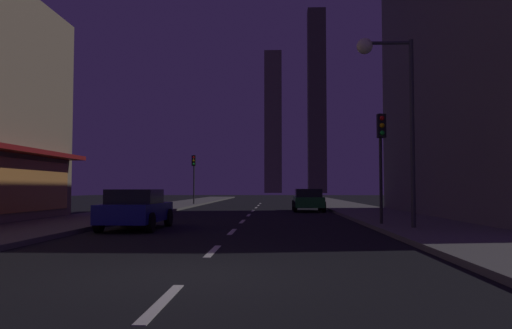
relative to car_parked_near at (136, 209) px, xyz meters
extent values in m
cube|color=black|center=(3.60, 22.65, -0.79)|extent=(78.00, 136.00, 0.10)
cube|color=#605E59|center=(10.60, 22.65, -0.67)|extent=(4.00, 76.00, 0.15)
cube|color=#605E59|center=(-3.40, 22.65, -0.67)|extent=(4.00, 76.00, 0.15)
cube|color=silver|center=(3.60, -11.35, -0.73)|extent=(0.16, 2.20, 0.01)
cube|color=silver|center=(3.60, -6.15, -0.73)|extent=(0.16, 2.20, 0.01)
cube|color=silver|center=(3.60, -0.95, -0.73)|extent=(0.16, 2.20, 0.01)
cube|color=silver|center=(3.60, 4.25, -0.73)|extent=(0.16, 2.20, 0.01)
cube|color=silver|center=(3.60, 9.45, -0.73)|extent=(0.16, 2.20, 0.01)
cube|color=silver|center=(3.60, 14.65, -0.73)|extent=(0.16, 2.20, 0.01)
cube|color=silver|center=(3.60, 19.85, -0.73)|extent=(0.16, 2.20, 0.01)
cube|color=silver|center=(3.60, 25.05, -0.73)|extent=(0.16, 2.20, 0.01)
cube|color=silver|center=(3.60, 30.25, -0.73)|extent=(0.16, 2.20, 0.01)
cube|color=#5F5A47|center=(4.35, 143.39, 22.58)|extent=(5.67, 5.05, 46.64)
cube|color=#454134|center=(18.16, 136.41, 28.27)|extent=(5.61, 5.18, 58.03)
cube|color=navy|center=(0.00, 0.05, -0.13)|extent=(1.80, 4.20, 0.65)
cube|color=black|center=(0.00, -0.15, 0.43)|extent=(1.64, 2.00, 0.55)
cylinder|color=black|center=(-0.88, 1.45, -0.40)|extent=(0.22, 0.68, 0.68)
cylinder|color=black|center=(0.88, 1.45, -0.40)|extent=(0.22, 0.68, 0.68)
cylinder|color=black|center=(-0.88, -1.35, -0.40)|extent=(0.22, 0.68, 0.68)
cylinder|color=black|center=(0.88, -1.35, -0.40)|extent=(0.22, 0.68, 0.68)
sphere|color=white|center=(-0.55, 2.10, -0.08)|extent=(0.18, 0.18, 0.18)
sphere|color=white|center=(0.55, 2.10, -0.08)|extent=(0.18, 0.18, 0.18)
cube|color=#1E722D|center=(7.20, 14.29, -0.13)|extent=(1.80, 4.20, 0.65)
cube|color=black|center=(7.20, 14.09, 0.43)|extent=(1.64, 2.00, 0.55)
cylinder|color=black|center=(6.32, 15.69, -0.40)|extent=(0.22, 0.68, 0.68)
cylinder|color=black|center=(8.08, 15.69, -0.40)|extent=(0.22, 0.68, 0.68)
cylinder|color=black|center=(6.32, 12.89, -0.40)|extent=(0.22, 0.68, 0.68)
cylinder|color=black|center=(8.08, 12.89, -0.40)|extent=(0.22, 0.68, 0.68)
sphere|color=white|center=(6.65, 16.34, -0.08)|extent=(0.18, 0.18, 0.18)
sphere|color=white|center=(7.75, 16.34, -0.08)|extent=(0.18, 0.18, 0.18)
cylinder|color=red|center=(-2.30, 6.82, -0.32)|extent=(0.22, 0.22, 0.55)
sphere|color=red|center=(-2.30, 6.82, -0.04)|extent=(0.21, 0.21, 0.21)
cylinder|color=red|center=(-2.30, 6.82, -0.56)|extent=(0.30, 0.30, 0.06)
cylinder|color=red|center=(-2.46, 6.82, -0.29)|extent=(0.10, 0.10, 0.10)
cylinder|color=red|center=(-2.14, 6.82, -0.29)|extent=(0.10, 0.10, 0.10)
cylinder|color=#2D2D2D|center=(9.10, 1.12, 1.51)|extent=(0.12, 0.12, 4.20)
cube|color=black|center=(9.10, 0.92, 3.11)|extent=(0.32, 0.24, 0.90)
sphere|color=red|center=(9.10, 0.79, 3.39)|extent=(0.18, 0.18, 0.18)
sphere|color=#F2B20C|center=(9.10, 0.79, 3.11)|extent=(0.18, 0.18, 0.18)
sphere|color=#19D833|center=(9.10, 0.79, 2.83)|extent=(0.18, 0.18, 0.18)
cylinder|color=#2D2D2D|center=(-1.90, 24.12, 1.51)|extent=(0.12, 0.12, 4.20)
cube|color=black|center=(-1.90, 23.92, 3.11)|extent=(0.32, 0.24, 0.90)
sphere|color=red|center=(-1.90, 23.79, 3.39)|extent=(0.18, 0.18, 0.18)
sphere|color=#F2B20C|center=(-1.90, 23.79, 3.11)|extent=(0.18, 0.18, 0.18)
sphere|color=#19D833|center=(-1.90, 23.79, 2.83)|extent=(0.18, 0.18, 0.18)
cylinder|color=#38383D|center=(9.80, -0.71, 2.66)|extent=(0.16, 0.16, 6.50)
cylinder|color=#38383D|center=(9.00, -0.71, 5.81)|extent=(1.60, 0.12, 0.12)
sphere|color=#FCF7CC|center=(8.20, -0.71, 5.71)|extent=(0.56, 0.56, 0.56)
camera|label=1|loc=(5.08, -17.79, 0.75)|focal=34.54mm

